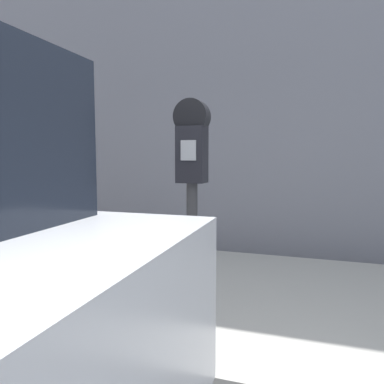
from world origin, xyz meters
The scene contains 3 objects.
sidewalk centered at (0.00, 2.20, 0.06)m, with size 24.00×2.80×0.13m.
building_facade centered at (0.00, 4.21, 3.19)m, with size 24.00×0.30×6.38m.
parking_meter centered at (-0.03, 1.18, 1.27)m, with size 0.23×0.15×1.64m.
Camera 1 is at (0.76, -1.17, 1.40)m, focal length 35.00 mm.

